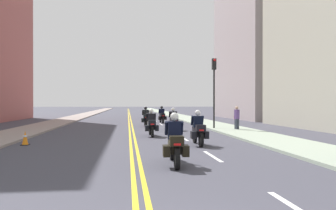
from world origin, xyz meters
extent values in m
plane|color=#3D3D48|center=(0.00, 48.00, 0.00)|extent=(264.00, 264.00, 0.00)
cube|color=gray|center=(-7.00, 48.00, 0.06)|extent=(2.98, 144.00, 0.12)
cube|color=#92A08D|center=(7.00, 48.00, 0.06)|extent=(2.98, 144.00, 0.12)
cube|color=yellow|center=(-0.12, 48.00, 0.00)|extent=(0.12, 132.00, 0.01)
cube|color=yellow|center=(0.12, 48.00, 0.00)|extent=(0.12, 132.00, 0.01)
cube|color=silver|center=(2.75, 2.00, 0.00)|extent=(0.14, 2.40, 0.01)
cube|color=silver|center=(2.75, 8.00, 0.00)|extent=(0.14, 2.40, 0.01)
cube|color=silver|center=(2.75, 14.00, 0.00)|extent=(0.14, 2.40, 0.01)
cube|color=silver|center=(2.75, 20.00, 0.00)|extent=(0.14, 2.40, 0.01)
cube|color=silver|center=(2.75, 26.00, 0.00)|extent=(0.14, 2.40, 0.01)
cube|color=silver|center=(2.75, 32.00, 0.00)|extent=(0.14, 2.40, 0.01)
cube|color=silver|center=(2.75, 38.00, 0.00)|extent=(0.14, 2.40, 0.01)
cube|color=silver|center=(2.75, 44.00, 0.00)|extent=(0.14, 2.40, 0.01)
cube|color=silver|center=(2.75, 50.00, 0.00)|extent=(0.14, 2.40, 0.01)
cube|color=silver|center=(2.75, 56.00, 0.00)|extent=(0.14, 2.40, 0.01)
cube|color=#9F9295|center=(16.29, 36.05, 9.30)|extent=(7.61, 15.76, 18.59)
cube|color=#2D3847|center=(20.12, 36.05, 4.65)|extent=(0.04, 13.24, 0.90)
cube|color=#2D3847|center=(20.12, 36.05, 14.87)|extent=(0.04, 13.24, 0.90)
cylinder|color=black|center=(1.22, 7.41, 0.31)|extent=(0.16, 0.64, 0.63)
cylinder|color=black|center=(1.13, 5.80, 0.31)|extent=(0.16, 0.64, 0.63)
cube|color=silver|center=(1.22, 7.41, 0.65)|extent=(0.16, 0.33, 0.04)
cube|color=black|center=(1.18, 6.61, 0.59)|extent=(0.38, 1.24, 0.40)
cube|color=black|center=(1.14, 5.88, 0.81)|extent=(0.42, 0.38, 0.28)
cube|color=red|center=(1.13, 5.69, 0.73)|extent=(0.20, 0.04, 0.06)
cube|color=black|center=(0.87, 6.14, 0.49)|extent=(0.22, 0.45, 0.32)
cube|color=black|center=(1.43, 6.11, 0.49)|extent=(0.22, 0.45, 0.32)
cube|color=#B2C1CC|center=(1.20, 7.12, 0.97)|extent=(0.37, 0.14, 0.36)
cube|color=black|center=(1.17, 6.56, 1.07)|extent=(0.41, 0.28, 0.55)
cylinder|color=black|center=(0.94, 6.72, 1.12)|extent=(0.11, 0.29, 0.45)
cylinder|color=black|center=(1.42, 6.70, 1.12)|extent=(0.11, 0.29, 0.45)
sphere|color=white|center=(1.17, 6.59, 1.48)|extent=(0.26, 0.26, 0.26)
cylinder|color=black|center=(2.92, 11.89, 0.32)|extent=(0.13, 0.65, 0.65)
cylinder|color=black|center=(2.88, 10.40, 0.32)|extent=(0.13, 0.65, 0.65)
cube|color=silver|center=(2.92, 11.89, 0.67)|extent=(0.15, 0.32, 0.04)
cube|color=black|center=(2.90, 11.14, 0.60)|extent=(0.34, 1.14, 0.40)
cube|color=black|center=(2.89, 10.47, 0.82)|extent=(0.41, 0.37, 0.28)
cube|color=red|center=(2.88, 10.28, 0.74)|extent=(0.20, 0.03, 0.06)
cube|color=black|center=(2.61, 10.70, 0.50)|extent=(0.21, 0.44, 0.32)
cube|color=black|center=(3.17, 10.69, 0.50)|extent=(0.21, 0.44, 0.32)
cube|color=#B2C1CC|center=(2.91, 11.62, 0.98)|extent=(0.36, 0.13, 0.36)
cube|color=black|center=(2.90, 11.09, 1.07)|extent=(0.41, 0.27, 0.52)
cylinder|color=black|center=(2.66, 11.25, 1.12)|extent=(0.11, 0.28, 0.45)
cylinder|color=black|center=(3.14, 11.24, 1.12)|extent=(0.11, 0.28, 0.45)
sphere|color=white|center=(2.90, 11.12, 1.47)|extent=(0.26, 0.26, 0.26)
cylinder|color=black|center=(1.09, 16.34, 0.32)|extent=(0.13, 0.63, 0.63)
cylinder|color=black|center=(1.10, 14.73, 0.32)|extent=(0.13, 0.63, 0.63)
cube|color=silver|center=(1.09, 16.34, 0.65)|extent=(0.14, 0.32, 0.04)
cube|color=black|center=(1.10, 15.53, 0.60)|extent=(0.33, 1.22, 0.40)
cube|color=black|center=(1.10, 14.81, 0.82)|extent=(0.40, 0.36, 0.28)
cube|color=red|center=(1.10, 14.62, 0.74)|extent=(0.20, 0.03, 0.06)
cube|color=black|center=(0.82, 15.05, 0.50)|extent=(0.20, 0.44, 0.32)
cube|color=black|center=(1.38, 15.05, 0.50)|extent=(0.20, 0.44, 0.32)
cube|color=#B2C1CC|center=(1.09, 16.05, 0.98)|extent=(0.36, 0.12, 0.36)
cube|color=black|center=(1.10, 15.48, 1.05)|extent=(0.40, 0.26, 0.51)
cylinder|color=black|center=(0.86, 15.63, 1.10)|extent=(0.10, 0.28, 0.45)
cylinder|color=black|center=(1.34, 15.63, 1.10)|extent=(0.10, 0.28, 0.45)
sphere|color=white|center=(1.10, 15.51, 1.45)|extent=(0.26, 0.26, 0.26)
cylinder|color=black|center=(2.91, 20.33, 0.33)|extent=(0.17, 0.66, 0.66)
cylinder|color=black|center=(2.99, 18.85, 0.33)|extent=(0.17, 0.66, 0.66)
cube|color=silver|center=(2.91, 20.33, 0.68)|extent=(0.16, 0.33, 0.04)
cube|color=black|center=(2.95, 19.59, 0.61)|extent=(0.38, 1.15, 0.40)
cube|color=black|center=(2.99, 18.92, 0.83)|extent=(0.42, 0.38, 0.28)
cube|color=red|center=(3.00, 18.73, 0.75)|extent=(0.20, 0.04, 0.06)
cube|color=black|center=(2.70, 19.13, 0.51)|extent=(0.22, 0.45, 0.32)
cube|color=black|center=(3.26, 19.16, 0.51)|extent=(0.22, 0.45, 0.32)
cube|color=#B2C1CC|center=(2.93, 20.06, 0.99)|extent=(0.37, 0.14, 0.36)
cube|color=black|center=(2.96, 19.54, 1.07)|extent=(0.41, 0.28, 0.51)
cylinder|color=black|center=(2.71, 19.68, 1.12)|extent=(0.11, 0.29, 0.45)
cylinder|color=black|center=(3.19, 19.70, 1.12)|extent=(0.11, 0.29, 0.45)
sphere|color=white|center=(2.96, 19.57, 1.46)|extent=(0.26, 0.26, 0.26)
cylinder|color=black|center=(1.21, 24.42, 0.34)|extent=(0.14, 0.68, 0.67)
cylinder|color=black|center=(1.24, 22.91, 0.34)|extent=(0.14, 0.68, 0.67)
cube|color=silver|center=(1.21, 24.42, 0.69)|extent=(0.15, 0.32, 0.04)
cube|color=black|center=(1.23, 23.66, 0.62)|extent=(0.34, 1.15, 0.40)
cube|color=black|center=(1.24, 22.98, 0.84)|extent=(0.41, 0.37, 0.28)
cube|color=red|center=(1.24, 22.79, 0.76)|extent=(0.20, 0.03, 0.06)
cube|color=black|center=(0.95, 23.21, 0.52)|extent=(0.21, 0.44, 0.32)
cube|color=black|center=(1.51, 23.21, 0.52)|extent=(0.21, 0.44, 0.32)
cube|color=#B2C1CC|center=(1.22, 24.15, 1.00)|extent=(0.36, 0.13, 0.36)
cube|color=black|center=(1.23, 23.61, 1.09)|extent=(0.40, 0.27, 0.54)
cylinder|color=black|center=(0.98, 23.76, 1.14)|extent=(0.10, 0.28, 0.45)
cylinder|color=black|center=(1.46, 23.77, 1.14)|extent=(0.10, 0.28, 0.45)
sphere|color=black|center=(1.23, 23.64, 1.50)|extent=(0.26, 0.26, 0.26)
cylinder|color=black|center=(2.98, 28.90, 0.31)|extent=(0.16, 0.62, 0.62)
cylinder|color=black|center=(3.06, 27.29, 0.31)|extent=(0.16, 0.62, 0.62)
cube|color=silver|center=(2.98, 28.90, 0.64)|extent=(0.16, 0.33, 0.04)
cube|color=black|center=(3.02, 28.10, 0.59)|extent=(0.38, 1.23, 0.40)
cube|color=black|center=(3.06, 27.37, 0.81)|extent=(0.42, 0.38, 0.28)
cube|color=red|center=(3.07, 27.19, 0.73)|extent=(0.20, 0.04, 0.06)
cube|color=black|center=(2.77, 27.60, 0.49)|extent=(0.22, 0.45, 0.32)
cube|color=black|center=(3.33, 27.63, 0.49)|extent=(0.22, 0.45, 0.32)
cube|color=#B2C1CC|center=(3.00, 28.61, 0.97)|extent=(0.37, 0.14, 0.36)
cube|color=black|center=(3.02, 28.05, 1.08)|extent=(0.41, 0.28, 0.58)
cylinder|color=black|center=(2.78, 28.18, 1.13)|extent=(0.11, 0.29, 0.45)
cylinder|color=black|center=(3.26, 28.21, 1.13)|extent=(0.11, 0.29, 0.45)
sphere|color=black|center=(3.02, 28.08, 1.51)|extent=(0.26, 0.26, 0.26)
cube|color=black|center=(-4.88, 12.08, 0.01)|extent=(0.35, 0.35, 0.03)
cone|color=orange|center=(-4.88, 12.08, 0.34)|extent=(0.28, 0.28, 0.62)
cylinder|color=white|center=(-4.88, 12.08, 0.42)|extent=(0.19, 0.19, 0.08)
cylinder|color=black|center=(5.91, 19.50, 2.18)|extent=(0.12, 0.12, 4.36)
cube|color=black|center=(5.91, 19.50, 4.71)|extent=(0.28, 0.28, 0.80)
sphere|color=red|center=(5.91, 19.35, 4.99)|extent=(0.18, 0.18, 0.18)
cube|color=#272D39|center=(7.22, 18.40, 0.41)|extent=(0.25, 0.32, 0.82)
cube|color=#513770|center=(7.22, 18.40, 1.14)|extent=(0.29, 0.40, 0.65)
sphere|color=tan|center=(7.22, 18.40, 1.58)|extent=(0.22, 0.22, 0.22)
cube|color=red|center=(7.18, 18.62, 0.92)|extent=(0.13, 0.18, 0.24)
camera|label=1|loc=(-0.27, -3.44, 1.90)|focal=35.07mm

